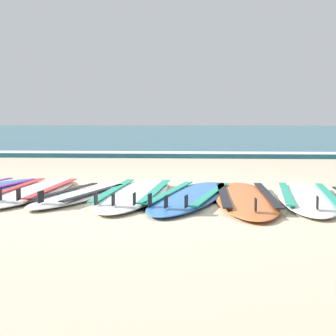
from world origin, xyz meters
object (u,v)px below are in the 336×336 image
Objects in this scene: surfboard_5 at (245,198)px; surfboard_6 at (307,197)px; surfboard_2 at (80,195)px; surfboard_3 at (135,193)px; surfboard_4 at (191,196)px; surfboard_1 at (35,191)px.

surfboard_6 is at bearing 7.29° from surfboard_5.
surfboard_6 is (2.39, 0.02, -0.00)m from surfboard_2.
surfboard_3 is 1.83m from surfboard_6.
surfboard_4 is 1.04× the size of surfboard_6.
surfboard_4 is at bearing -179.67° from surfboard_6.
surfboard_3 is 1.20m from surfboard_5.
surfboard_2 is 0.79× the size of surfboard_5.
surfboard_6 is at bearing 0.38° from surfboard_2.
surfboard_4 and surfboard_6 have the same top height.
surfboard_3 is (0.56, 0.17, 0.00)m from surfboard_2.
surfboard_4 is at bearing 0.43° from surfboard_2.
surfboard_6 is (0.65, 0.08, 0.00)m from surfboard_5.
surfboard_2 is 0.75× the size of surfboard_3.
surfboard_3 is at bearing 165.07° from surfboard_4.
surfboard_4 is at bearing 172.33° from surfboard_5.
surfboard_1 is 1.00× the size of surfboard_6.
surfboard_2 is 0.78× the size of surfboard_4.
surfboard_4 is 1.01× the size of surfboard_5.
surfboard_2 is 2.39m from surfboard_6.
surfboard_2 is (0.59, -0.29, -0.00)m from surfboard_1.
surfboard_5 is (2.34, -0.35, -0.00)m from surfboard_1.
surfboard_2 is 0.59m from surfboard_3.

